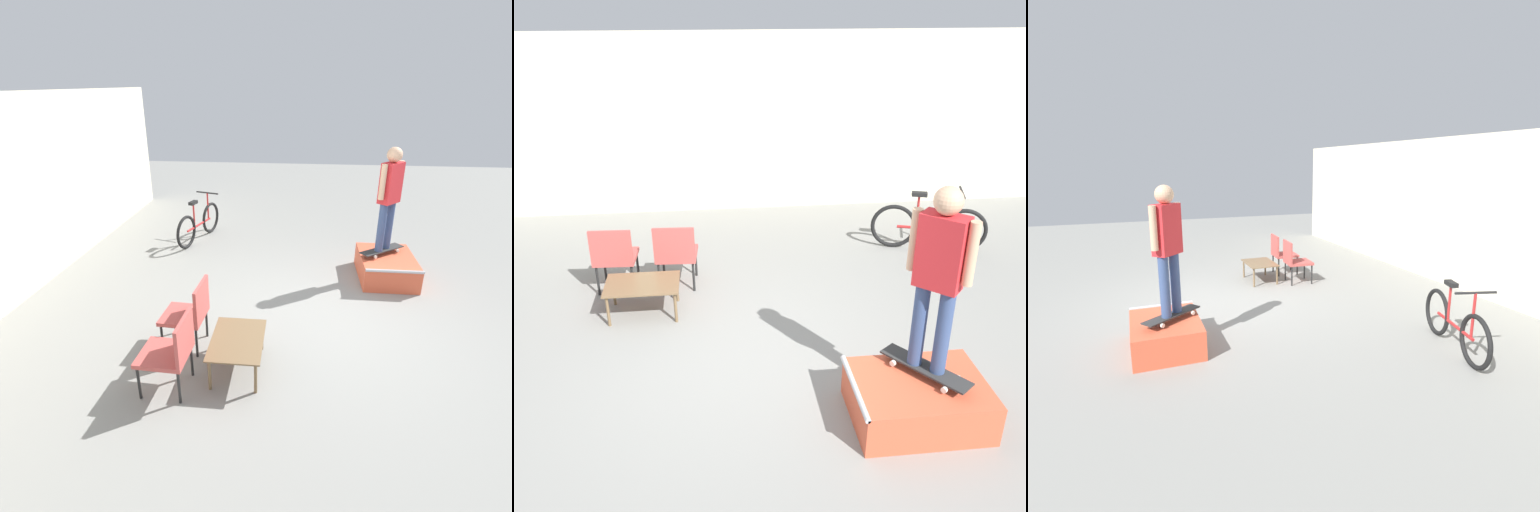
{
  "view_description": "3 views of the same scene",
  "coord_description": "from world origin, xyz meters",
  "views": [
    {
      "loc": [
        -4.9,
        0.45,
        3.11
      ],
      "look_at": [
        0.28,
        0.99,
        0.84
      ],
      "focal_mm": 28.0,
      "sensor_mm": 36.0,
      "label": 1
    },
    {
      "loc": [
        -0.3,
        -5.09,
        3.59
      ],
      "look_at": [
        0.37,
        0.71,
        0.85
      ],
      "focal_mm": 40.0,
      "sensor_mm": 36.0,
      "label": 2
    },
    {
      "loc": [
        6.8,
        -1.46,
        2.43
      ],
      "look_at": [
        0.49,
        0.99,
        0.89
      ],
      "focal_mm": 28.0,
      "sensor_mm": 36.0,
      "label": 3
    }
  ],
  "objects": [
    {
      "name": "house_wall_back",
      "position": [
        0.0,
        4.62,
        1.5
      ],
      "size": [
        12.0,
        0.06,
        3.0
      ],
      "color": "beige",
      "rests_on": "ground_plane"
    },
    {
      "name": "person_skater",
      "position": [
        1.58,
        -1.04,
        1.5
      ],
      "size": [
        0.44,
        0.42,
        1.7
      ],
      "rotation": [
        0.0,
        0.0,
        -0.76
      ],
      "color": "#384C7A",
      "rests_on": "skateboard_on_ramp"
    },
    {
      "name": "skate_ramp_box",
      "position": [
        1.51,
        -1.13,
        0.2
      ],
      "size": [
        1.22,
        0.9,
        0.43
      ],
      "color": "#DB5638",
      "rests_on": "ground_plane"
    },
    {
      "name": "ground_plane",
      "position": [
        0.0,
        0.0,
        0.0
      ],
      "size": [
        24.0,
        24.0,
        0.0
      ],
      "primitive_type": "plane",
      "color": "gray"
    },
    {
      "name": "patio_chair_left",
      "position": [
        -1.52,
        1.7,
        0.51
      ],
      "size": [
        0.55,
        0.55,
        0.9
      ],
      "rotation": [
        0.0,
        0.0,
        3.09
      ],
      "color": "black",
      "rests_on": "ground_plane"
    },
    {
      "name": "patio_chair_right",
      "position": [
        -0.74,
        1.7,
        0.51
      ],
      "size": [
        0.55,
        0.55,
        0.9
      ],
      "rotation": [
        0.0,
        0.0,
        3.08
      ],
      "color": "black",
      "rests_on": "ground_plane"
    },
    {
      "name": "skateboard_on_ramp",
      "position": [
        1.58,
        -1.04,
        0.48
      ],
      "size": [
        0.68,
        0.81,
        0.07
      ],
      "rotation": [
        0.0,
        0.0,
        -0.93
      ],
      "color": "#2D2D2D",
      "rests_on": "skate_ramp_box"
    },
    {
      "name": "bicycle",
      "position": [
        2.97,
        2.48,
        0.36
      ],
      "size": [
        1.65,
        0.64,
        0.95
      ],
      "rotation": [
        0.0,
        0.0,
        -0.29
      ],
      "color": "black",
      "rests_on": "ground_plane"
    },
    {
      "name": "coffee_table",
      "position": [
        -1.13,
        1.06,
        0.36
      ],
      "size": [
        0.88,
        0.6,
        0.41
      ],
      "color": "brown",
      "rests_on": "ground_plane"
    }
  ]
}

